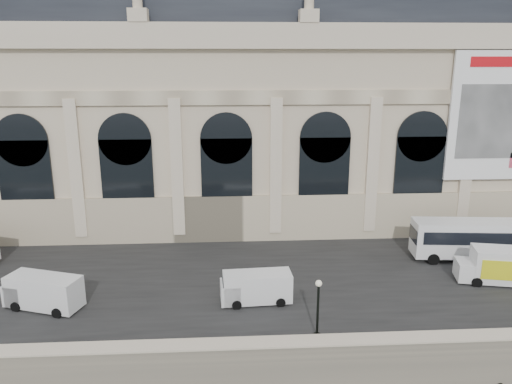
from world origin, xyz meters
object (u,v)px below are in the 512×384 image
at_px(lamp_right, 318,310).
at_px(bus_right, 483,239).
at_px(van_c, 253,288).
at_px(box_truck, 506,266).
at_px(van_b, 40,292).

bearing_deg(lamp_right, bus_right, 35.27).
height_order(van_c, box_truck, box_truck).
height_order(bus_right, van_b, bus_right).
bearing_deg(van_b, lamp_right, -15.47).
xyz_separation_m(van_c, lamp_right, (4.14, -5.56, 0.93)).
distance_m(van_c, box_truck, 21.93).
bearing_deg(van_b, bus_right, 10.44).
bearing_deg(bus_right, lamp_right, -144.73).
xyz_separation_m(van_b, box_truck, (38.27, 2.07, 0.20)).
relative_size(bus_right, van_b, 2.11).
distance_m(bus_right, box_truck, 5.13).
xyz_separation_m(bus_right, van_b, (-38.75, -7.14, -0.83)).
xyz_separation_m(van_b, van_c, (16.45, -0.14, -0.08)).
xyz_separation_m(bus_right, van_c, (-22.30, -7.28, -0.91)).
bearing_deg(bus_right, box_truck, -95.38).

